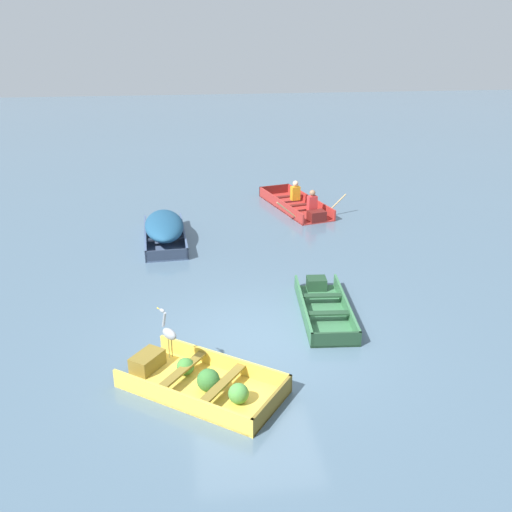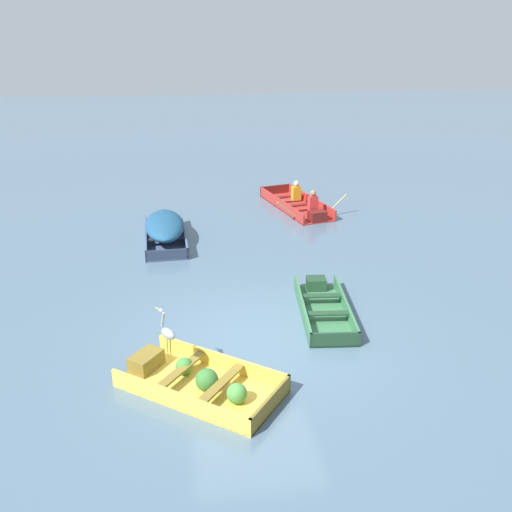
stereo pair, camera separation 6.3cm
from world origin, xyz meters
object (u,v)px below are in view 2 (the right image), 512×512
dinghy_yellow_foreground (198,381)px  rowboat_red_with_crew (299,205)px  heron_on_dinghy (167,332)px  skiff_green_near_moored (323,307)px  skiff_slate_blue_mid_moored (165,227)px

dinghy_yellow_foreground → rowboat_red_with_crew: (3.52, 9.22, 0.04)m
dinghy_yellow_foreground → heron_on_dinghy: heron_on_dinghy is taller
dinghy_yellow_foreground → heron_on_dinghy: 0.95m
skiff_green_near_moored → heron_on_dinghy: 3.78m
skiff_slate_blue_mid_moored → heron_on_dinghy: (0.20, -6.61, 0.49)m
skiff_green_near_moored → dinghy_yellow_foreground: bearing=-138.5°
dinghy_yellow_foreground → heron_on_dinghy: (-0.46, 0.36, 0.74)m
heron_on_dinghy → dinghy_yellow_foreground: bearing=-37.8°
heron_on_dinghy → skiff_slate_blue_mid_moored: bearing=91.7°
dinghy_yellow_foreground → skiff_slate_blue_mid_moored: bearing=95.4°
skiff_slate_blue_mid_moored → heron_on_dinghy: 6.63m
rowboat_red_with_crew → dinghy_yellow_foreground: bearing=-110.9°
dinghy_yellow_foreground → skiff_green_near_moored: 3.54m
skiff_green_near_moored → rowboat_red_with_crew: 6.93m
skiff_slate_blue_mid_moored → rowboat_red_with_crew: (4.18, 2.26, -0.21)m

